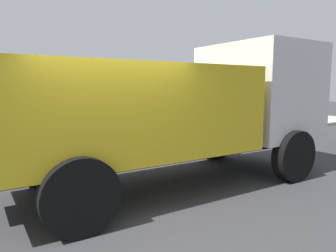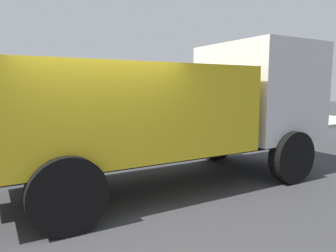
{
  "view_description": "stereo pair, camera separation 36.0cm",
  "coord_description": "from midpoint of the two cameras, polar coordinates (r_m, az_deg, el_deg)",
  "views": [
    {
      "loc": [
        -1.86,
        -4.58,
        2.02
      ],
      "look_at": [
        2.9,
        2.5,
        0.94
      ],
      "focal_mm": 33.29,
      "sensor_mm": 36.0,
      "label": 1
    },
    {
      "loc": [
        -1.56,
        -4.78,
        2.02
      ],
      "look_at": [
        2.9,
        2.5,
        0.94
      ],
      "focal_mm": 33.29,
      "sensor_mm": 36.0,
      "label": 2
    }
  ],
  "objects": [
    {
      "name": "ground_plane",
      "position": [
        5.38,
        -10.93,
        -14.98
      ],
      "size": [
        80.0,
        80.0,
        0.0
      ],
      "primitive_type": "plane",
      "color": "#38383A"
    },
    {
      "name": "sidewalk_curb",
      "position": [
        11.48,
        -22.48,
        -3.08
      ],
      "size": [
        36.0,
        5.0,
        0.15
      ],
      "primitive_type": "cube",
      "color": "#BCB7AD",
      "rests_on": "ground"
    },
    {
      "name": "fire_hydrant",
      "position": [
        10.05,
        -17.47,
        -0.92
      ],
      "size": [
        0.26,
        0.6,
        0.94
      ],
      "color": "red",
      "rests_on": "sidewalk_curb"
    },
    {
      "name": "loose_tire",
      "position": [
        9.69,
        -15.2,
        -0.65
      ],
      "size": [
        1.24,
        0.88,
        1.17
      ],
      "primitive_type": "torus",
      "rotation": [
        1.18,
        0.0,
        -0.15
      ],
      "color": "black",
      "rests_on": "sidewalk_curb"
    },
    {
      "name": "stop_sign",
      "position": [
        10.45,
        -1.08,
        5.97
      ],
      "size": [
        0.76,
        0.08,
        2.36
      ],
      "color": "gray",
      "rests_on": "sidewalk_curb"
    },
    {
      "name": "dump_truck_yellow",
      "position": [
        6.45,
        2.97,
        3.58
      ],
      "size": [
        7.06,
        2.94,
        3.0
      ],
      "color": "gold",
      "rests_on": "ground"
    }
  ]
}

